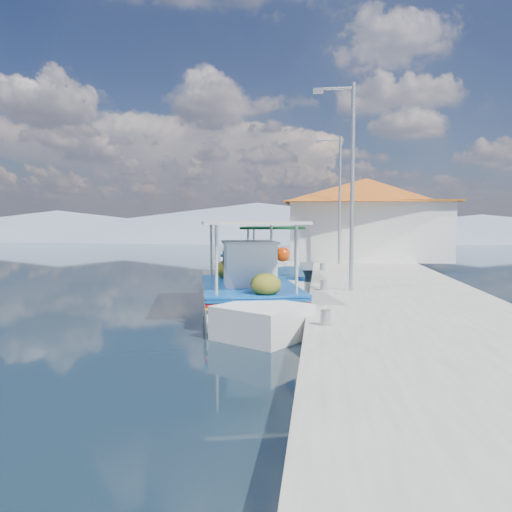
# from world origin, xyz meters

# --- Properties ---
(ground) EXTENTS (160.00, 160.00, 0.00)m
(ground) POSITION_xyz_m (0.00, 0.00, 0.00)
(ground) COLOR black
(ground) RESTS_ON ground
(quay) EXTENTS (5.00, 44.00, 0.50)m
(quay) POSITION_xyz_m (5.90, 6.00, 0.25)
(quay) COLOR #ABAAA0
(quay) RESTS_ON ground
(bollards) EXTENTS (0.20, 17.20, 0.30)m
(bollards) POSITION_xyz_m (3.80, 5.25, 0.65)
(bollards) COLOR #A5A8AD
(bollards) RESTS_ON quay
(main_caique) EXTENTS (3.84, 8.26, 2.81)m
(main_caique) POSITION_xyz_m (1.74, 0.85, 0.54)
(main_caique) COLOR white
(main_caique) RESTS_ON ground
(caique_green_canopy) EXTENTS (2.40, 6.95, 2.60)m
(caique_green_canopy) POSITION_xyz_m (2.05, 5.00, 0.39)
(caique_green_canopy) COLOR white
(caique_green_canopy) RESTS_ON ground
(caique_blue_hull) EXTENTS (2.58, 5.91, 1.07)m
(caique_blue_hull) POSITION_xyz_m (-0.12, 10.53, 0.29)
(caique_blue_hull) COLOR navy
(caique_blue_hull) RESTS_ON ground
(harbor_building) EXTENTS (10.49, 10.49, 4.40)m
(harbor_building) POSITION_xyz_m (6.20, 15.00, 2.78)
(harbor_building) COLOR silver
(harbor_building) RESTS_ON quay
(lamp_post_near) EXTENTS (1.21, 0.14, 6.00)m
(lamp_post_near) POSITION_xyz_m (4.51, 2.00, 3.85)
(lamp_post_near) COLOR #A5A8AD
(lamp_post_near) RESTS_ON quay
(lamp_post_far) EXTENTS (1.21, 0.14, 6.00)m
(lamp_post_far) POSITION_xyz_m (4.51, 11.00, 3.85)
(lamp_post_far) COLOR #A5A8AD
(lamp_post_far) RESTS_ON quay
(mountain_ridge) EXTENTS (171.40, 96.00, 5.50)m
(mountain_ridge) POSITION_xyz_m (6.54, 56.00, 2.04)
(mountain_ridge) COLOR slate
(mountain_ridge) RESTS_ON ground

